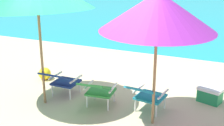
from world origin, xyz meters
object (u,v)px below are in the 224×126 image
(lounge_chair_left, at_px, (61,80))
(beach_umbrella_right, at_px, (158,11))
(beach_ball, at_px, (45,74))
(cooler_box, at_px, (210,95))
(lounge_chair_center, at_px, (98,89))
(lounge_chair_right, at_px, (147,94))

(lounge_chair_left, xyz_separation_m, beach_umbrella_right, (2.09, -0.29, 1.62))
(beach_ball, bearing_deg, lounge_chair_left, -37.05)
(beach_ball, relative_size, cooler_box, 0.56)
(lounge_chair_center, bearing_deg, beach_umbrella_right, -7.05)
(lounge_chair_left, relative_size, beach_umbrella_right, 0.36)
(lounge_chair_center, height_order, cooler_box, lounge_chair_center)
(lounge_chair_center, distance_m, cooler_box, 2.33)
(lounge_chair_left, height_order, beach_ball, lounge_chair_left)
(beach_umbrella_right, relative_size, cooler_box, 4.43)
(lounge_chair_left, xyz_separation_m, lounge_chair_right, (1.87, 0.02, 0.00))
(lounge_chair_center, relative_size, beach_ball, 3.06)
(beach_umbrella_right, bearing_deg, lounge_chair_left, 172.11)
(lounge_chair_right, bearing_deg, lounge_chair_left, -179.29)
(lounge_chair_center, height_order, lounge_chair_right, same)
(beach_umbrella_right, height_order, cooler_box, beach_umbrella_right)
(lounge_chair_left, xyz_separation_m, cooler_box, (2.93, 1.03, -0.24))
(lounge_chair_right, bearing_deg, cooler_box, 43.57)
(beach_ball, bearing_deg, lounge_chair_center, -24.61)
(lounge_chair_center, bearing_deg, lounge_chair_right, 10.13)
(beach_ball, bearing_deg, lounge_chair_right, -13.71)
(cooler_box, bearing_deg, lounge_chair_left, -160.70)
(lounge_chair_left, distance_m, beach_umbrella_right, 2.66)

